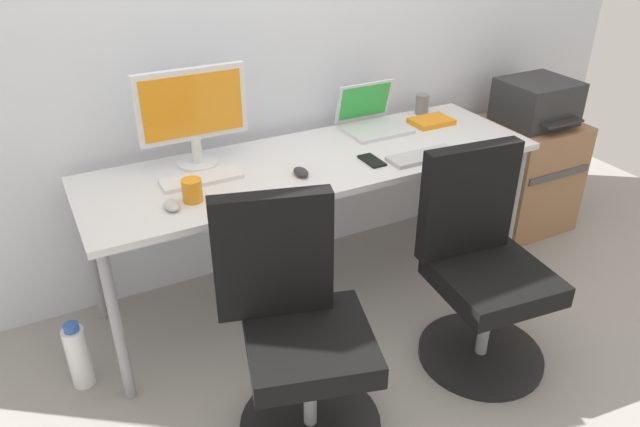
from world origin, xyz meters
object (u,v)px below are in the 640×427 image
Objects in this scene: office_chair_right at (481,271)px; printer at (537,102)px; office_chair_left at (298,334)px; side_cabinet at (524,174)px; open_laptop at (372,118)px; coffee_mug at (192,190)px; desktop_monitor at (193,111)px; water_bottle_on_floor at (78,356)px.

printer is (1.01, 0.78, 0.34)m from office_chair_right.
printer is at bearing 22.68° from office_chair_left.
side_cabinet is (1.01, 0.78, -0.10)m from office_chair_right.
side_cabinet is 1.10m from open_laptop.
open_laptop is at bearing 18.15° from coffee_mug.
coffee_mug is (-2.03, -0.20, 0.46)m from side_cabinet.
coffee_mug is at bearing -110.75° from desktop_monitor.
office_chair_left is 2.35× the size of printer.
printer reaches higher than coffee_mug.
water_bottle_on_floor is 3.37× the size of coffee_mug.
water_bottle_on_floor is (-2.58, -0.19, -0.18)m from side_cabinet.
office_chair_left is at bearing -133.39° from open_laptop.
printer is 2.65m from water_bottle_on_floor.
side_cabinet is at bearing 5.64° from coffee_mug.
office_chair_right is 1.46× the size of side_cabinet.
office_chair_right is at bearing -142.45° from side_cabinet.
printer is 0.83× the size of desktop_monitor.
coffee_mug is at bearing -174.36° from side_cabinet.
open_laptop is at bearing 11.85° from water_bottle_on_floor.
printer reaches higher than side_cabinet.
office_chair_right is 1.28m from side_cabinet.
office_chair_left reaches higher than printer.
side_cabinet reaches higher than water_bottle_on_floor.
office_chair_left is at bearing -179.86° from office_chair_right.
side_cabinet is 2.59m from water_bottle_on_floor.
printer reaches higher than water_bottle_on_floor.
water_bottle_on_floor is at bearing 140.68° from office_chair_left.
printer is 1.00m from open_laptop.
open_laptop is at bearing 171.88° from printer.
coffee_mug is at bearing -174.38° from printer.
desktop_monitor reaches higher than side_cabinet.
open_laptop is (0.92, 0.01, -0.20)m from desktop_monitor.
coffee_mug is at bearing 106.66° from office_chair_left.
coffee_mug is at bearing -0.94° from water_bottle_on_floor.
office_chair_right is at bearing -29.36° from coffee_mug.
printer is 1.92m from desktop_monitor.
open_laptop is (-0.99, 0.14, 0.03)m from printer.
side_cabinet is at bearing 90.00° from printer.
office_chair_left is 1.00× the size of office_chair_right.
office_chair_right reaches higher than side_cabinet.
open_laptop is at bearing 46.61° from office_chair_left.
printer is at bearing 5.62° from coffee_mug.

